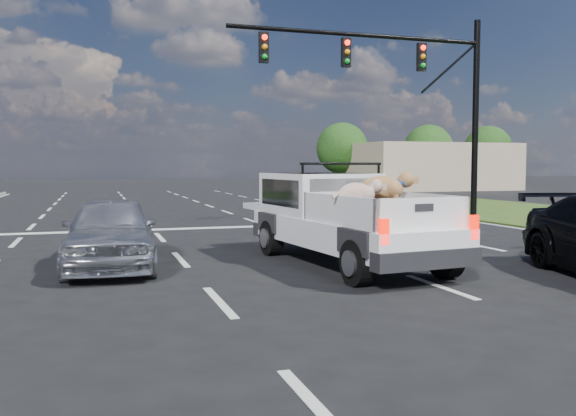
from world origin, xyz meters
The scene contains 9 objects.
ground centered at (0.00, 0.00, 0.00)m, with size 160.00×160.00×0.00m, color black.
road_markings centered at (0.00, 6.56, 0.01)m, with size 17.75×60.00×0.01m.
traffic_signal centered at (7.20, 10.50, 4.73)m, with size 9.11×0.31×7.00m.
building_right centered at (22.00, 34.00, 1.80)m, with size 12.00×7.00×3.60m, color tan.
tree_far_d centered at (16.00, 38.00, 3.29)m, with size 4.20×4.20×5.40m.
tree_far_e centered at (24.00, 38.00, 3.29)m, with size 4.20×4.20×5.40m.
tree_far_f centered at (30.00, 38.00, 3.29)m, with size 4.20×4.20×5.40m.
pickup_truck centered at (1.17, 2.61, 0.91)m, with size 2.41×5.39×1.96m.
silver_sedan centered at (-3.11, 3.42, 0.68)m, with size 1.60×3.97×1.35m, color silver.
Camera 1 is at (-3.38, -8.25, 1.90)m, focal length 38.00 mm.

